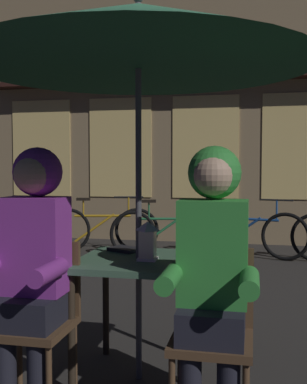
{
  "coord_description": "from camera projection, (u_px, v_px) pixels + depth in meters",
  "views": [
    {
      "loc": [
        0.67,
        -2.72,
        1.3
      ],
      "look_at": [
        0.0,
        0.43,
        1.12
      ],
      "focal_mm": 43.87,
      "sensor_mm": 36.0,
      "label": 1
    }
  ],
  "objects": [
    {
      "name": "shopfront_building",
      "position": [
        252.0,
        58.0,
        7.83
      ],
      "size": [
        10.0,
        0.93,
        6.2
      ],
      "color": "#937A56",
      "rests_on": "ground_plane"
    },
    {
      "name": "person_left_hooded",
      "position": [
        33.0,
        250.0,
        2.51
      ],
      "size": [
        0.45,
        0.56,
        1.4
      ],
      "color": "black",
      "rests_on": "ground_plane"
    },
    {
      "name": "bicycle_second",
      "position": [
        102.0,
        229.0,
        7.0
      ],
      "size": [
        1.65,
        0.44,
        0.84
      ],
      "color": "black",
      "rests_on": "ground_plane"
    },
    {
      "name": "chair_left",
      "position": [
        38.0,
        313.0,
        2.58
      ],
      "size": [
        0.4,
        0.4,
        0.87
      ],
      "color": "#513823",
      "rests_on": "ground_plane"
    },
    {
      "name": "ground_plane",
      "position": [
        139.0,
        378.0,
        2.87
      ],
      "size": [
        60.0,
        60.0,
        0.0
      ],
      "primitive_type": "plane",
      "color": "#2D2B28"
    },
    {
      "name": "person_right_hooded",
      "position": [
        213.0,
        258.0,
        2.31
      ],
      "size": [
        0.45,
        0.56,
        1.4
      ],
      "color": "black",
      "rests_on": "ground_plane"
    },
    {
      "name": "bicycle_fourth",
      "position": [
        248.0,
        233.0,
        6.58
      ],
      "size": [
        1.65,
        0.42,
        0.84
      ],
      "color": "black",
      "rests_on": "ground_plane"
    },
    {
      "name": "patio_umbrella",
      "position": [
        138.0,
        36.0,
        2.75
      ],
      "size": [
        2.1,
        2.1,
        2.31
      ],
      "color": "#4C4C51",
      "rests_on": "ground_plane"
    },
    {
      "name": "chair_right",
      "position": [
        213.0,
        325.0,
        2.38
      ],
      "size": [
        0.4,
        0.4,
        0.87
      ],
      "color": "#513823",
      "rests_on": "ground_plane"
    },
    {
      "name": "lantern",
      "position": [
        148.0,
        240.0,
        2.77
      ],
      "size": [
        0.11,
        0.11,
        0.23
      ],
      "color": "white",
      "rests_on": "cafe_table"
    },
    {
      "name": "cafe_table",
      "position": [
        139.0,
        275.0,
        2.83
      ],
      "size": [
        0.72,
        0.72,
        0.74
      ],
      "color": "#42664C",
      "rests_on": "ground_plane"
    },
    {
      "name": "bicycle_nearest",
      "position": [
        9.0,
        228.0,
        7.09
      ],
      "size": [
        1.68,
        0.08,
        0.84
      ],
      "color": "black",
      "rests_on": "ground_plane"
    },
    {
      "name": "book",
      "position": [
        125.0,
        249.0,
        3.06
      ],
      "size": [
        0.24,
        0.21,
        0.02
      ],
      "primitive_type": "cube",
      "rotation": [
        0.0,
        0.0,
        -0.45
      ],
      "color": "black",
      "rests_on": "cafe_table"
    },
    {
      "name": "bicycle_third",
      "position": [
        169.0,
        233.0,
        6.61
      ],
      "size": [
        1.65,
        0.41,
        0.84
      ],
      "color": "black",
      "rests_on": "ground_plane"
    }
  ]
}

